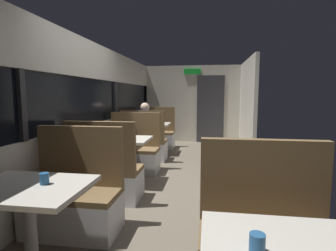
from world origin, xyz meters
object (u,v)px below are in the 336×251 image
(bench_mid_window_facing_end, at_px, (105,176))
(bench_front_aisle_facing_entry, at_px, (265,248))
(coffee_cup_secondary, at_px, (257,244))
(dining_table_far_window, at_px, (151,127))
(seated_passenger, at_px, (145,135))
(bench_near_window_facing_entry, at_px, (75,201))
(dining_table_near_window, at_px, (28,198))
(bench_mid_window_facing_entry, at_px, (134,154))
(bench_far_window_facing_entry, at_px, (156,136))
(dining_table_mid_window, at_px, (121,144))
(bench_far_window_facing_end, at_px, (144,145))
(coffee_cup_primary, at_px, (44,179))

(bench_mid_window_facing_end, relative_size, bench_front_aisle_facing_entry, 1.00)
(coffee_cup_secondary, bearing_deg, dining_table_far_window, 107.17)
(bench_mid_window_facing_end, relative_size, dining_table_far_window, 1.22)
(seated_passenger, relative_size, coffee_cup_secondary, 14.00)
(bench_near_window_facing_entry, xyz_separation_m, seated_passenger, (0.00, 3.16, 0.21))
(bench_mid_window_facing_end, height_order, dining_table_far_window, bench_mid_window_facing_end)
(dining_table_far_window, distance_m, coffee_cup_secondary, 5.38)
(bench_front_aisle_facing_entry, bearing_deg, seated_passenger, 115.44)
(bench_mid_window_facing_end, bearing_deg, dining_table_near_window, -90.00)
(bench_mid_window_facing_entry, bearing_deg, bench_front_aisle_facing_entry, -57.82)
(dining_table_near_window, distance_m, seated_passenger, 3.86)
(dining_table_near_window, xyz_separation_m, bench_mid_window_facing_end, (0.00, 1.55, -0.31))
(bench_mid_window_facing_end, height_order, coffee_cup_secondary, bench_mid_window_facing_end)
(dining_table_far_window, height_order, bench_far_window_facing_entry, bench_far_window_facing_entry)
(bench_near_window_facing_entry, xyz_separation_m, bench_mid_window_facing_end, (0.00, 0.85, 0.00))
(dining_table_mid_window, bearing_deg, bench_far_window_facing_entry, 90.00)
(bench_front_aisle_facing_entry, bearing_deg, dining_table_far_window, 112.18)
(bench_far_window_facing_entry, distance_m, coffee_cup_secondary, 6.07)
(bench_near_window_facing_entry, xyz_separation_m, bench_far_window_facing_end, (0.00, 3.09, 0.00))
(coffee_cup_secondary, bearing_deg, bench_near_window_facing_entry, 139.69)
(bench_mid_window_facing_entry, xyz_separation_m, coffee_cup_secondary, (1.59, -3.59, 0.46))
(bench_mid_window_facing_entry, xyz_separation_m, coffee_cup_primary, (0.11, -2.90, 0.46))
(bench_near_window_facing_entry, height_order, bench_mid_window_facing_entry, same)
(dining_table_near_window, height_order, bench_mid_window_facing_end, bench_mid_window_facing_end)
(bench_mid_window_facing_end, xyz_separation_m, seated_passenger, (0.00, 2.32, 0.21))
(bench_far_window_facing_end, bearing_deg, dining_table_far_window, 90.00)
(bench_front_aisle_facing_entry, relative_size, seated_passenger, 0.87)
(bench_mid_window_facing_entry, xyz_separation_m, bench_far_window_facing_entry, (0.00, 2.25, 0.00))
(dining_table_far_window, relative_size, bench_far_window_facing_end, 0.82)
(bench_mid_window_facing_entry, distance_m, dining_table_far_window, 1.58)
(dining_table_near_window, relative_size, dining_table_far_window, 1.00)
(dining_table_mid_window, xyz_separation_m, bench_mid_window_facing_end, (0.00, -0.70, -0.31))
(bench_near_window_facing_entry, bearing_deg, dining_table_mid_window, 90.00)
(bench_near_window_facing_entry, height_order, seated_passenger, seated_passenger)
(bench_near_window_facing_entry, xyz_separation_m, coffee_cup_secondary, (1.59, -1.35, 0.46))
(dining_table_mid_window, bearing_deg, dining_table_near_window, -90.00)
(bench_near_window_facing_entry, distance_m, dining_table_mid_window, 1.58)
(seated_passenger, bearing_deg, coffee_cup_secondary, -70.61)
(bench_mid_window_facing_entry, relative_size, dining_table_far_window, 1.22)
(bench_far_window_facing_end, bearing_deg, dining_table_near_window, -90.00)
(dining_table_mid_window, relative_size, bench_far_window_facing_end, 0.82)
(bench_mid_window_facing_end, bearing_deg, bench_far_window_facing_end, 90.00)
(dining_table_far_window, bearing_deg, coffee_cup_secondary, -72.83)
(dining_table_near_window, height_order, bench_mid_window_facing_entry, bench_mid_window_facing_entry)
(dining_table_far_window, relative_size, seated_passenger, 0.71)
(dining_table_far_window, distance_m, coffee_cup_primary, 4.45)
(bench_far_window_facing_entry, relative_size, coffee_cup_secondary, 12.22)
(dining_table_near_window, xyz_separation_m, coffee_cup_secondary, (1.59, -0.65, 0.15))
(dining_table_mid_window, xyz_separation_m, bench_far_window_facing_end, (0.00, 1.55, -0.31))
(dining_table_near_window, bearing_deg, seated_passenger, 90.00)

